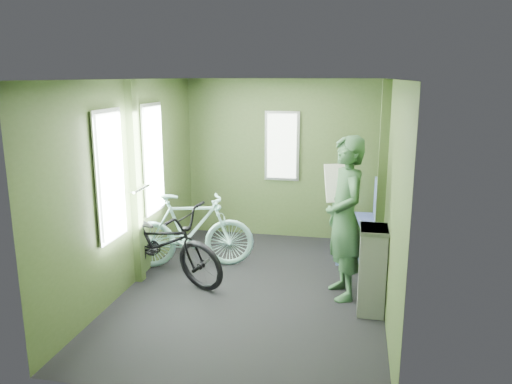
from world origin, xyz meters
TOP-DOWN VIEW (x-y plane):
  - room at (-0.04, 0.04)m, footprint 4.00×4.02m
  - bicycle_black at (-1.12, 0.06)m, footprint 1.95×1.42m
  - bicycle_mint at (-0.91, 0.52)m, footprint 1.65×0.90m
  - passenger at (0.97, 0.05)m, footprint 0.60×0.78m
  - waste_box at (1.26, -0.28)m, footprint 0.26×0.37m
  - bench_seat at (1.15, 1.38)m, footprint 0.52×0.93m

SIDE VIEW (x-z plane):
  - bicycle_black at x=-1.12m, z-range -0.52..0.52m
  - bicycle_mint at x=-0.91m, z-range -0.48..0.48m
  - bench_seat at x=1.15m, z-range -0.20..0.78m
  - waste_box at x=1.26m, z-range 0.00..0.89m
  - passenger at x=0.97m, z-range 0.00..1.75m
  - room at x=-0.04m, z-range 0.28..2.59m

